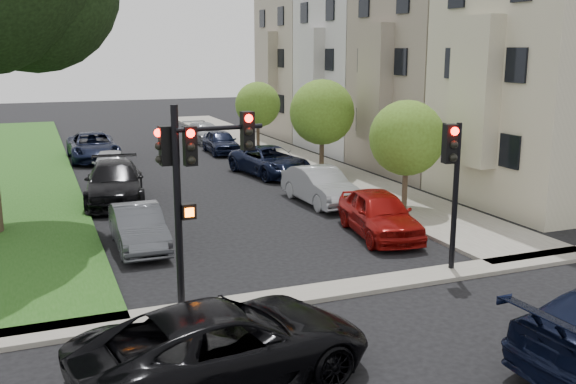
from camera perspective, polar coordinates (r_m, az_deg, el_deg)
name	(u,v)px	position (r m, az deg, el deg)	size (l,w,h in m)	color
ground	(370,323)	(14.81, 7.34, -11.50)	(140.00, 140.00, 0.00)	black
sidewalk_right	(275,151)	(38.68, -1.16, 3.63)	(3.50, 44.00, 0.12)	slate
sidewalk_cross	(332,291)	(16.43, 3.93, -8.74)	(60.00, 1.00, 0.12)	slate
house_a	(559,26)	(27.54, 22.95, 13.47)	(7.70, 7.55, 15.97)	#B1AC8D
house_b	(444,31)	(33.34, 13.68, 13.74)	(7.70, 7.55, 15.97)	gray
house_c	(370,34)	(39.71, 7.26, 13.72)	(7.70, 7.55, 15.97)	#AEA59E
house_d	(318,37)	(46.42, 2.66, 13.61)	(7.70, 7.55, 15.97)	gray
small_tree_a	(407,138)	(24.32, 10.51, 4.74)	(2.82, 2.82, 4.23)	#453526
small_tree_b	(322,112)	(30.87, 3.05, 7.09)	(3.12, 3.12, 4.68)	#453526
small_tree_c	(258,105)	(39.57, -2.70, 7.76)	(2.77, 2.77, 4.15)	#453526
traffic_signal_main	(193,171)	(14.63, -8.45, 1.88)	(2.37, 0.61, 4.84)	black
traffic_signal_secondary	(453,170)	(17.63, 14.42, 1.92)	(0.54, 0.43, 4.14)	black
car_cross_near	(225,345)	(12.01, -5.64, -13.38)	(2.56, 5.54, 1.54)	black
car_parked_0	(379,214)	(21.27, 8.12, -1.91)	(1.79, 4.45, 1.52)	maroon
car_parked_1	(320,186)	(25.57, 2.86, 0.56)	(1.53, 4.40, 1.45)	#999BA0
car_parked_2	(270,161)	(31.40, -1.61, 2.77)	(2.35, 5.10, 1.42)	black
car_parked_3	(221,142)	(38.42, -5.99, 4.46)	(1.63, 4.05, 1.38)	black
car_parked_4	(205,133)	(43.00, -7.38, 5.23)	(1.84, 4.53, 1.31)	#999BA0
car_parked_5	(138,227)	(20.31, -13.17, -3.08)	(1.41, 4.03, 1.33)	#3F4247
car_parked_6	(115,183)	(26.67, -15.16, 0.80)	(2.25, 5.54, 1.61)	black
car_parked_7	(110,165)	(31.77, -15.53, 2.37)	(1.60, 3.97, 1.35)	#999BA0
car_parked_8	(93,147)	(37.33, -16.94, 3.88)	(2.56, 5.54, 1.54)	black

